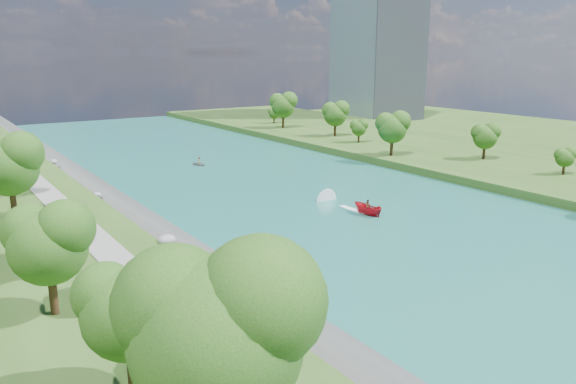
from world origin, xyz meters
TOP-DOWN VIEW (x-y plane):
  - ground at (0.00, 0.00)m, footprint 260.00×260.00m
  - river_water at (0.00, 20.00)m, footprint 55.00×240.00m
  - berm_east at (49.50, 20.00)m, footprint 44.00×240.00m
  - riprap_bank at (-25.84, 19.35)m, footprint 4.07×236.00m
  - riverside_path at (-32.50, 20.00)m, footprint 3.00×200.00m
  - office_tower at (82.50, 95.00)m, footprint 22.00×22.00m
  - trees_east at (37.75, 27.63)m, footprint 17.23×136.30m
  - motorboat at (3.21, 11.25)m, footprint 3.60×19.10m
  - raft at (-0.84, 53.58)m, footprint 2.98×3.69m

SIDE VIEW (x-z plane):
  - ground at x=0.00m, z-range 0.00..0.00m
  - river_water at x=0.00m, z-range 0.00..0.10m
  - raft at x=-0.84m, z-range -0.32..1.28m
  - berm_east at x=49.50m, z-range 0.00..1.50m
  - motorboat at x=3.21m, z-range -0.14..1.80m
  - riprap_bank at x=-25.84m, z-range -0.42..4.01m
  - riverside_path at x=-32.50m, z-range 3.50..3.60m
  - trees_east at x=37.75m, z-range 0.65..12.46m
  - office_tower at x=82.50m, z-range 0.00..60.00m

